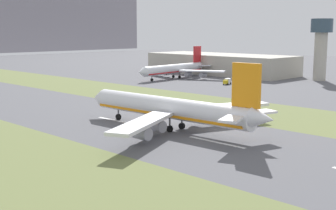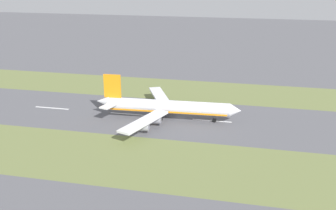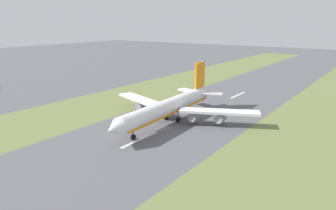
# 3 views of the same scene
# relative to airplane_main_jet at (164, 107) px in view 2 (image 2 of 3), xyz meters

# --- Properties ---
(ground_plane) EXTENTS (800.00, 800.00, 0.00)m
(ground_plane) POSITION_rel_airplane_main_jet_xyz_m (-2.74, 7.67, -6.02)
(ground_plane) COLOR #56565B
(grass_median_west) EXTENTS (40.00, 600.00, 0.01)m
(grass_median_west) POSITION_rel_airplane_main_jet_xyz_m (-47.74, 7.67, -6.02)
(grass_median_west) COLOR olive
(grass_median_west) RESTS_ON ground
(grass_median_east) EXTENTS (40.00, 600.00, 0.01)m
(grass_median_east) POSITION_rel_airplane_main_jet_xyz_m (42.26, 7.67, -6.02)
(grass_median_east) COLOR olive
(grass_median_east) RESTS_ON ground
(centreline_dash_near) EXTENTS (1.20, 18.00, 0.01)m
(centreline_dash_near) POSITION_rel_airplane_main_jet_xyz_m (-2.74, -58.10, -6.01)
(centreline_dash_near) COLOR silver
(centreline_dash_near) RESTS_ON ground
(centreline_dash_mid) EXTENTS (1.20, 18.00, 0.01)m
(centreline_dash_mid) POSITION_rel_airplane_main_jet_xyz_m (-2.74, -18.10, -6.01)
(centreline_dash_mid) COLOR silver
(centreline_dash_mid) RESTS_ON ground
(centreline_dash_far) EXTENTS (1.20, 18.00, 0.01)m
(centreline_dash_far) POSITION_rel_airplane_main_jet_xyz_m (-2.74, 21.90, -6.01)
(centreline_dash_far) COLOR silver
(centreline_dash_far) RESTS_ON ground
(airplane_main_jet) EXTENTS (64.06, 67.19, 20.20)m
(airplane_main_jet) POSITION_rel_airplane_main_jet_xyz_m (0.00, 0.00, 0.00)
(airplane_main_jet) COLOR white
(airplane_main_jet) RESTS_ON ground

